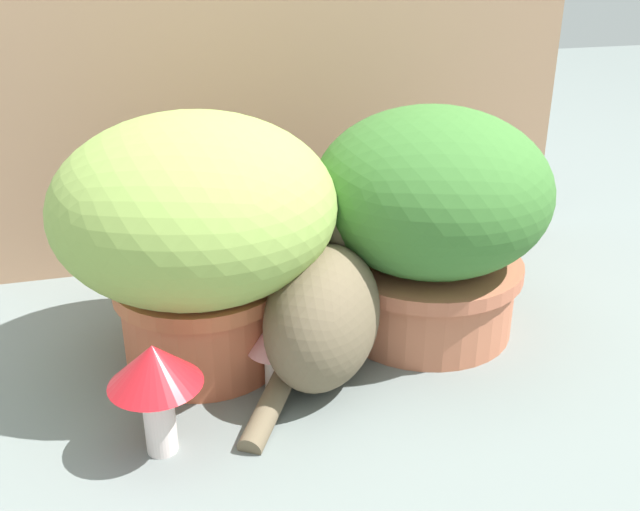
{
  "coord_description": "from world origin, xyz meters",
  "views": [
    {
      "loc": [
        -0.23,
        -0.98,
        0.65
      ],
      "look_at": [
        0.04,
        0.03,
        0.18
      ],
      "focal_mm": 40.77,
      "sensor_mm": 36.0,
      "label": 1
    }
  ],
  "objects_px": {
    "grass_planter": "(196,227)",
    "leafy_planter": "(430,217)",
    "mushroom_ornament_red": "(155,374)",
    "cat": "(325,305)",
    "mushroom_ornament_pink": "(276,342)"
  },
  "relations": [
    {
      "from": "leafy_planter",
      "to": "mushroom_ornament_pink",
      "type": "relative_size",
      "value": 3.46
    },
    {
      "from": "cat",
      "to": "mushroom_ornament_red",
      "type": "xyz_separation_m",
      "value": [
        -0.27,
        -0.13,
        0.0
      ]
    },
    {
      "from": "leafy_planter",
      "to": "mushroom_ornament_pink",
      "type": "distance_m",
      "value": 0.34
    },
    {
      "from": "grass_planter",
      "to": "cat",
      "type": "xyz_separation_m",
      "value": [
        0.18,
        -0.09,
        -0.11
      ]
    },
    {
      "from": "cat",
      "to": "leafy_planter",
      "type": "bearing_deg",
      "value": 25.03
    },
    {
      "from": "cat",
      "to": "mushroom_ornament_red",
      "type": "height_order",
      "value": "cat"
    },
    {
      "from": "leafy_planter",
      "to": "cat",
      "type": "relative_size",
      "value": 1.19
    },
    {
      "from": "mushroom_ornament_pink",
      "to": "grass_planter",
      "type": "bearing_deg",
      "value": 131.6
    },
    {
      "from": "grass_planter",
      "to": "cat",
      "type": "bearing_deg",
      "value": -26.43
    },
    {
      "from": "leafy_planter",
      "to": "cat",
      "type": "distance_m",
      "value": 0.25
    },
    {
      "from": "grass_planter",
      "to": "mushroom_ornament_red",
      "type": "distance_m",
      "value": 0.26
    },
    {
      "from": "grass_planter",
      "to": "leafy_planter",
      "type": "distance_m",
      "value": 0.39
    },
    {
      "from": "leafy_planter",
      "to": "mushroom_ornament_red",
      "type": "height_order",
      "value": "leafy_planter"
    },
    {
      "from": "grass_planter",
      "to": "mushroom_ornament_pink",
      "type": "relative_size",
      "value": 3.79
    },
    {
      "from": "grass_planter",
      "to": "cat",
      "type": "relative_size",
      "value": 1.3
    }
  ]
}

